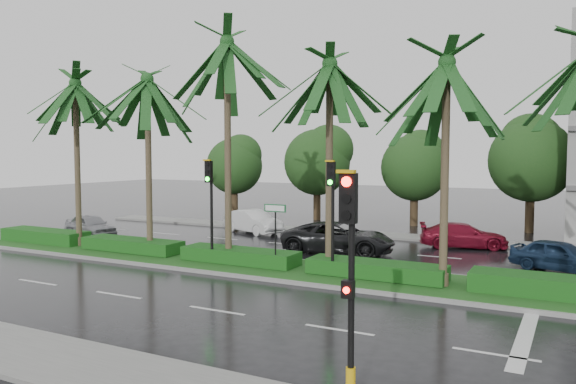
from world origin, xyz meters
The scene contains 17 objects.
ground centered at (0.00, 0.00, 0.00)m, with size 120.00×120.00×0.00m, color black.
near_sidewalk centered at (0.00, -10.20, 0.06)m, with size 40.00×2.40×0.12m, color slate.
far_sidewalk centered at (0.00, 12.00, 0.06)m, with size 40.00×2.00×0.12m, color slate.
median centered at (0.00, 1.00, 0.08)m, with size 36.00×4.00×0.15m.
hedge centered at (0.00, 1.00, 0.45)m, with size 35.20×1.40×0.60m.
lane_markings centered at (3.04, -0.43, 0.01)m, with size 34.00×13.06×0.01m.
palm_row centered at (-1.25, 1.02, 7.64)m, with size 26.30×4.20×10.03m.
signal_near centered at (6.00, -9.39, 2.50)m, with size 0.34×0.45×4.36m.
signal_median_left centered at (-4.00, 0.30, 3.00)m, with size 0.34×0.42×4.36m.
signal_median_right centered at (1.50, 0.30, 3.00)m, with size 0.34×0.42×4.36m.
street_sign centered at (-1.00, 0.48, 2.12)m, with size 0.95×0.09×2.60m.
bg_trees centered at (1.85, 17.59, 4.44)m, with size 32.75×5.21×7.52m.
car_silver centered at (-14.94, 4.00, 0.65)m, with size 3.79×1.53×1.29m, color #929399.
car_white centered at (-7.58, 9.66, 0.69)m, with size 4.18×1.46×1.38m, color silver.
car_darkgrey centered at (-0.50, 5.80, 0.74)m, with size 5.34×2.46×1.48m, color black.
car_red centered at (4.50, 10.13, 0.62)m, with size 4.29×1.75×1.25m, color maroon.
car_blue centered at (9.00, 6.08, 0.64)m, with size 3.77×1.52×1.28m, color #1A2E4E.
Camera 1 is at (9.66, -18.79, 4.78)m, focal length 35.00 mm.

